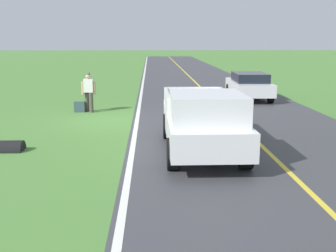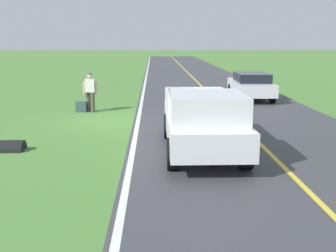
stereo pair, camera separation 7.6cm
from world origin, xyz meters
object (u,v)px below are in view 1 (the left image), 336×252
object	(u,v)px
pickup_truck_passing	(203,120)
hitchhiker_walking	(89,90)
sedan_near_oncoming	(249,85)
suitcase_carried	(80,107)

from	to	relation	value
pickup_truck_passing	hitchhiker_walking	bearing A→B (deg)	-59.14
hitchhiker_walking	pickup_truck_passing	bearing A→B (deg)	120.86
hitchhiker_walking	sedan_near_oncoming	bearing A→B (deg)	-155.54
suitcase_carried	hitchhiker_walking	bearing A→B (deg)	100.86
pickup_truck_passing	sedan_near_oncoming	xyz separation A→B (m)	(-3.83, -10.60, -0.21)
sedan_near_oncoming	suitcase_carried	bearing A→B (deg)	23.77
suitcase_carried	pickup_truck_passing	size ratio (longest dim) A/B	0.09
hitchhiker_walking	pickup_truck_passing	world-z (taller)	pickup_truck_passing
pickup_truck_passing	sedan_near_oncoming	bearing A→B (deg)	-109.85
hitchhiker_walking	suitcase_carried	bearing A→B (deg)	9.51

